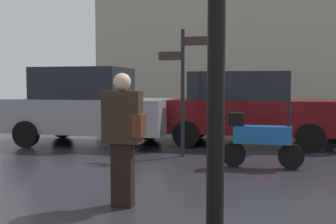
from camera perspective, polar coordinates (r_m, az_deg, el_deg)
The scene contains 5 objects.
pedestrian_with_bag at distance 5.05m, azimuth -6.30°, elevation -2.76°, with size 0.51×0.24×1.68m.
parked_scooter at distance 7.60m, azimuth 12.80°, elevation -3.54°, with size 1.49×0.32×1.23m.
parked_car_left at distance 10.47m, azimuth 10.87°, elevation 0.64°, with size 4.39×2.05×1.84m.
parked_car_right at distance 10.55m, azimuth -11.11°, elevation 0.89°, with size 4.02×2.03×1.95m.
street_signpost at distance 8.48m, azimuth 2.13°, elevation 4.62°, with size 1.08×0.08×2.68m.
Camera 1 is at (-0.23, -2.25, 1.54)m, focal length 43.10 mm.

